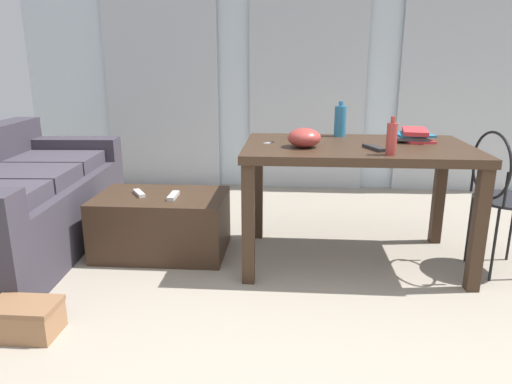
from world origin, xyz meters
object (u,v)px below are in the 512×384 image
(bowl, at_px, (304,138))
(tv_remote_on_table, at_px, (374,148))
(shoebox, at_px, (25,319))
(bottle_near, at_px, (340,121))
(coffee_table, at_px, (162,224))
(wire_chair, at_px, (500,187))
(bottle_far, at_px, (392,138))
(book_stack, at_px, (413,135))
(couch, at_px, (14,205))
(tv_remote_primary, at_px, (173,196))
(scissors, at_px, (270,142))
(tv_remote_secondary, at_px, (139,193))
(craft_table, at_px, (356,161))

(bowl, relative_size, tv_remote_on_table, 1.04)
(bowl, bearing_deg, shoebox, -146.05)
(bottle_near, bearing_deg, coffee_table, -166.42)
(wire_chair, xyz_separation_m, shoebox, (-2.44, -0.89, -0.45))
(bottle_far, bearing_deg, book_stack, 64.35)
(couch, bearing_deg, tv_remote_primary, -0.33)
(bottle_near, distance_m, bowl, 0.50)
(coffee_table, relative_size, shoebox, 2.65)
(bowl, height_order, tv_remote_primary, bowl)
(scissors, bearing_deg, bottle_near, 32.71)
(wire_chair, bearing_deg, bowl, -179.06)
(bottle_far, relative_size, book_stack, 0.68)
(bowl, bearing_deg, coffee_table, 170.63)
(tv_remote_on_table, relative_size, tv_remote_secondary, 1.16)
(wire_chair, bearing_deg, coffee_table, 176.32)
(couch, bearing_deg, craft_table, 0.14)
(coffee_table, height_order, bottle_near, bottle_near)
(craft_table, height_order, bowl, bowl)
(book_stack, bearing_deg, couch, -176.05)
(coffee_table, distance_m, bottle_near, 1.37)
(wire_chair, height_order, bowl, bowl)
(couch, distance_m, bowl, 1.96)
(craft_table, relative_size, tv_remote_primary, 7.83)
(coffee_table, bearing_deg, bowl, -9.37)
(book_stack, distance_m, tv_remote_on_table, 0.44)
(coffee_table, relative_size, wire_chair, 0.97)
(coffee_table, height_order, bottle_far, bottle_far)
(tv_remote_primary, bearing_deg, couch, 178.81)
(coffee_table, height_order, tv_remote_secondary, tv_remote_secondary)
(tv_remote_on_table, bearing_deg, coffee_table, 149.52)
(couch, distance_m, wire_chair, 3.05)
(shoebox, bearing_deg, book_stack, 30.23)
(wire_chair, xyz_separation_m, bowl, (-1.15, -0.02, 0.28))
(tv_remote_primary, relative_size, tv_remote_secondary, 1.07)
(book_stack, height_order, scissors, book_stack)
(scissors, relative_size, tv_remote_primary, 0.57)
(bottle_near, xyz_separation_m, bottle_far, (0.21, -0.63, -0.01))
(bottle_far, relative_size, tv_remote_primary, 1.19)
(tv_remote_primary, height_order, tv_remote_secondary, tv_remote_primary)
(tv_remote_secondary, bearing_deg, tv_remote_on_table, -39.96)
(bottle_near, relative_size, bowl, 1.18)
(couch, relative_size, bottle_near, 8.10)
(book_stack, bearing_deg, shoebox, -149.77)
(bottle_near, bearing_deg, scissors, -147.29)
(craft_table, height_order, tv_remote_secondary, craft_table)
(craft_table, xyz_separation_m, shoebox, (-1.62, -0.98, -0.57))
(couch, xyz_separation_m, craft_table, (2.22, 0.01, 0.33))
(wire_chair, relative_size, scissors, 8.69)
(coffee_table, relative_size, bottle_near, 3.63)
(bottle_far, bearing_deg, shoebox, -159.01)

